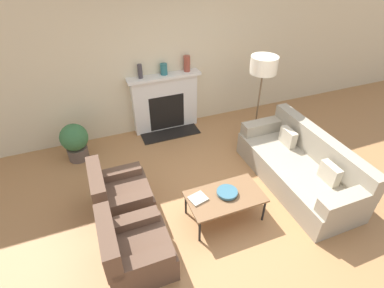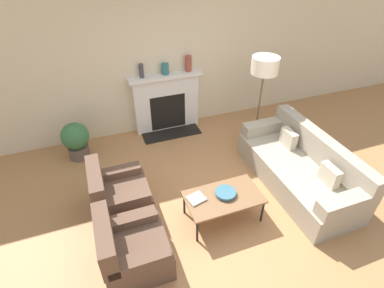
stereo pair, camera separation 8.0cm
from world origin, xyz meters
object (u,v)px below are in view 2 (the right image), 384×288
at_px(mantel_vase_center_left, 165,69).
at_px(mantel_vase_center_right, 188,64).
at_px(book, 196,199).
at_px(coffee_table, 224,198).
at_px(mantel_vase_left, 141,71).
at_px(armchair_near, 131,249).
at_px(couch, 300,168).
at_px(potted_plant, 76,139).
at_px(fireplace, 167,103).
at_px(armchair_far, 118,195).
at_px(floor_lamp, 264,70).
at_px(bowl, 226,193).

xyz_separation_m(mantel_vase_center_left, mantel_vase_center_right, (0.46, 0.00, 0.04)).
bearing_deg(book, coffee_table, -25.43).
bearing_deg(mantel_vase_left, armchair_near, -106.62).
relative_size(couch, mantel_vase_center_right, 7.34).
relative_size(book, mantel_vase_left, 1.04).
xyz_separation_m(mantel_vase_center_left, potted_plant, (-1.80, -0.43, -0.89)).
bearing_deg(potted_plant, mantel_vase_left, 17.54).
xyz_separation_m(armchair_near, book, (0.97, 0.37, 0.14)).
bearing_deg(fireplace, armchair_near, -114.28).
xyz_separation_m(couch, mantel_vase_center_right, (-1.02, 2.37, 1.01)).
relative_size(book, potted_plant, 0.39).
height_order(armchair_far, potted_plant, armchair_far).
distance_m(armchair_near, potted_plant, 2.51).
bearing_deg(mantel_vase_center_right, mantel_vase_left, -180.00).
bearing_deg(book, couch, -8.61).
xyz_separation_m(fireplace, armchair_near, (-1.30, -2.88, -0.28)).
xyz_separation_m(armchair_far, mantel_vase_left, (0.86, 1.94, 1.00)).
distance_m(couch, potted_plant, 3.81).
xyz_separation_m(book, floor_lamp, (1.78, 1.46, 1.01)).
xyz_separation_m(book, mantel_vase_left, (-0.11, 2.52, 0.87)).
height_order(fireplace, mantel_vase_left, mantel_vase_left).
relative_size(bowl, mantel_vase_center_right, 0.97).
relative_size(armchair_far, coffee_table, 0.76).
xyz_separation_m(book, potted_plant, (-1.46, 2.09, -0.04)).
relative_size(coffee_table, bowl, 3.63).
relative_size(bowl, mantel_vase_center_left, 1.40).
xyz_separation_m(couch, bowl, (-1.40, -0.20, 0.14)).
height_order(fireplace, floor_lamp, floor_lamp).
bearing_deg(floor_lamp, coffee_table, -132.48).
height_order(mantel_vase_left, mantel_vase_center_left, mantel_vase_left).
distance_m(bowl, mantel_vase_left, 2.76).
height_order(coffee_table, mantel_vase_center_right, mantel_vase_center_right).
bearing_deg(coffee_table, floor_lamp, 47.52).
height_order(armchair_far, floor_lamp, floor_lamp).
bearing_deg(mantel_vase_center_right, couch, -66.80).
bearing_deg(mantel_vase_center_left, fireplace, -130.07).
bearing_deg(armchair_near, fireplace, -24.28).
bearing_deg(armchair_far, book, -120.73).
bearing_deg(floor_lamp, armchair_far, -162.22).
height_order(armchair_near, armchair_far, same).
height_order(armchair_far, mantel_vase_center_right, mantel_vase_center_right).
xyz_separation_m(bowl, mantel_vase_left, (-0.52, 2.57, 0.85)).
xyz_separation_m(armchair_far, potted_plant, (-0.49, 1.51, 0.09)).
height_order(mantel_vase_center_left, potted_plant, mantel_vase_center_left).
xyz_separation_m(mantel_vase_center_right, potted_plant, (-2.25, -0.43, -0.93)).
height_order(fireplace, coffee_table, fireplace).
height_order(couch, bowl, couch).
distance_m(armchair_far, coffee_table, 1.50).
bearing_deg(floor_lamp, potted_plant, 169.00).
xyz_separation_m(armchair_far, book, (0.97, -0.58, 0.14)).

